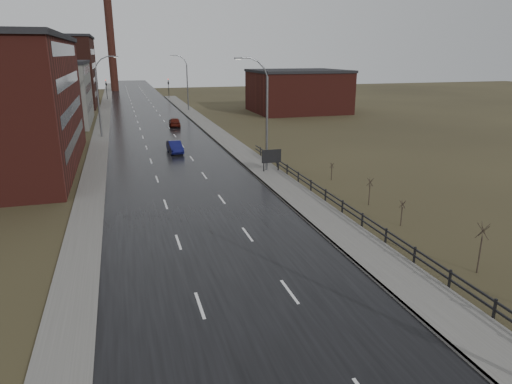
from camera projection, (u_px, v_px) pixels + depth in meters
road at (159, 137)px, 66.55m from camera, size 14.00×300.00×0.06m
sidewalk_right at (268, 173)px, 45.95m from camera, size 3.20×180.00×0.18m
curb_right at (253, 174)px, 45.54m from camera, size 0.16×180.00×0.18m
sidewalk_left at (100, 139)px, 64.30m from camera, size 2.40×260.00×0.12m
warehouse_mid at (39, 93)px, 76.62m from camera, size 16.32×20.40×10.50m
warehouse_far at (33, 72)px, 102.04m from camera, size 26.52×24.48×15.50m
building_right at (298, 91)px, 93.75m from camera, size 18.36×16.32×8.50m
smokestack at (111, 41)px, 142.93m from camera, size 2.70×2.70×30.70m
streetlight_right_mid at (264, 115)px, 45.17m from camera, size 3.36×0.28×11.35m
streetlight_left at (100, 96)px, 64.59m from camera, size 3.36×0.28×11.35m
streetlight_right_far at (186, 83)px, 94.68m from camera, size 3.36×0.28×11.35m
guardrail at (367, 222)px, 30.93m from camera, size 0.10×53.05×1.10m
shrub_c at (481, 247)px, 24.83m from camera, size 0.68×0.72×2.91m
shrub_d at (402, 212)px, 31.89m from camera, size 0.45×0.47×1.88m
shrub_e at (370, 191)px, 36.25m from camera, size 0.53×0.56×2.23m
shrub_f at (332, 171)px, 43.50m from camera, size 0.41×0.43×1.71m
billboard at (271, 157)px, 46.00m from camera, size 2.05×0.17×2.40m
traffic_light_left at (106, 82)px, 118.05m from camera, size 0.58×2.73×5.30m
traffic_light_right at (168, 81)px, 122.42m from camera, size 0.58×2.73×5.30m
car_near at (175, 147)px, 55.44m from camera, size 1.73×4.36×1.41m
car_far at (175, 122)px, 75.31m from camera, size 2.13×4.62×1.53m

